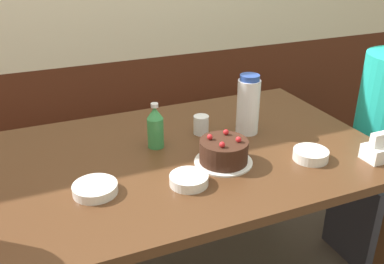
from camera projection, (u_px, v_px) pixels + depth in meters
name	position (u px, v px, depth m)	size (l,w,h in m)	color
bench_seat	(135.00, 165.00, 2.50)	(2.31, 0.38, 0.46)	#472314
dining_table	(190.00, 170.00, 1.63)	(1.41, 0.92, 0.73)	#4C2D19
birthday_cake	(224.00, 152.00, 1.49)	(0.21, 0.21, 0.11)	white
water_pitcher	(248.00, 105.00, 1.69)	(0.09, 0.09, 0.24)	white
soju_bottle	(155.00, 127.00, 1.59)	(0.06, 0.06, 0.18)	#388E4C
napkin_holder	(380.00, 150.00, 1.52)	(0.11, 0.08, 0.11)	white
bowl_soup_white	(95.00, 189.00, 1.33)	(0.14, 0.14, 0.03)	white
bowl_rice_small	(311.00, 155.00, 1.52)	(0.13, 0.13, 0.04)	white
bowl_side_dish	(189.00, 180.00, 1.37)	(0.13, 0.13, 0.03)	white
glass_water_tall	(201.00, 125.00, 1.71)	(0.06, 0.06, 0.08)	silver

